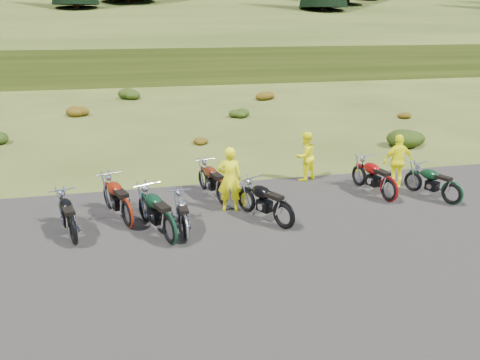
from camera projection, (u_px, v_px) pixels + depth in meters
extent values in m
plane|color=#384717|center=(263.00, 234.00, 11.91)|extent=(300.00, 300.00, 0.00)
cube|color=black|center=(288.00, 274.00, 10.07)|extent=(20.00, 12.00, 0.04)
cube|color=#2D3B13|center=(145.00, 40.00, 113.31)|extent=(300.00, 90.00, 9.17)
cylinder|color=black|center=(77.00, 13.00, 54.30)|extent=(0.70, 0.70, 2.20)
cylinder|color=black|center=(129.00, 4.00, 60.65)|extent=(0.70, 0.70, 2.20)
cylinder|color=black|center=(323.00, 15.00, 59.55)|extent=(0.70, 0.70, 2.20)
cylinder|color=black|center=(347.00, 6.00, 65.91)|extent=(0.70, 0.70, 2.20)
ellipsoid|color=#5D360B|center=(77.00, 110.00, 25.83)|extent=(1.30, 1.30, 0.77)
ellipsoid|color=black|center=(130.00, 92.00, 31.28)|extent=(1.56, 1.56, 0.92)
ellipsoid|color=#5D360B|center=(199.00, 139.00, 20.24)|extent=(0.77, 0.77, 0.45)
ellipsoid|color=black|center=(238.00, 112.00, 25.69)|extent=(1.03, 1.03, 0.61)
ellipsoid|color=#5D360B|center=(264.00, 94.00, 31.14)|extent=(1.30, 1.30, 0.77)
ellipsoid|color=black|center=(407.00, 135.00, 20.00)|extent=(1.56, 1.56, 0.92)
ellipsoid|color=#5D360B|center=(402.00, 114.00, 25.55)|extent=(0.77, 0.77, 0.45)
imported|color=#EFED0C|center=(230.00, 180.00, 13.02)|extent=(0.76, 0.57, 1.86)
imported|color=#EFED0C|center=(305.00, 157.00, 15.56)|extent=(0.98, 0.90, 1.64)
imported|color=#EFED0C|center=(398.00, 162.00, 14.91)|extent=(1.03, 0.45, 1.73)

